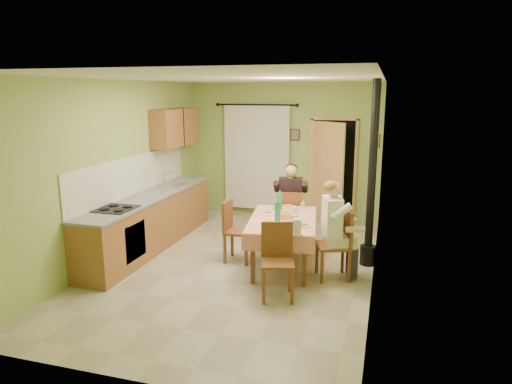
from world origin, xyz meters
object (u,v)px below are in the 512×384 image
(dining_table, at_px, (283,243))
(chair_far, at_px, (290,229))
(chair_right, at_px, (334,258))
(chair_left, at_px, (238,243))
(stove_flue, at_px, (371,200))
(man_far, at_px, (291,195))
(chair_near, at_px, (277,276))
(man_right, at_px, (334,219))

(dining_table, xyz_separation_m, chair_far, (-0.10, 1.03, -0.09))
(chair_right, distance_m, chair_left, 1.55)
(chair_far, distance_m, stove_flue, 1.64)
(chair_left, relative_size, man_far, 0.69)
(chair_far, relative_size, chair_near, 1.00)
(chair_right, distance_m, man_right, 0.59)
(chair_near, xyz_separation_m, stove_flue, (1.07, 1.53, 0.73))
(chair_far, xyz_separation_m, chair_near, (0.28, -2.10, 0.00))
(chair_right, height_order, man_far, man_far)
(chair_far, xyz_separation_m, man_right, (0.89, -1.25, 0.59))
(chair_near, height_order, man_far, man_far)
(chair_left, distance_m, man_far, 1.31)
(chair_far, height_order, chair_left, chair_far)
(man_right, bearing_deg, chair_right, -90.00)
(chair_right, relative_size, stove_flue, 0.36)
(man_far, distance_m, man_right, 1.54)
(man_right, xyz_separation_m, stove_flue, (0.46, 0.68, 0.15))
(stove_flue, bearing_deg, man_right, -124.05)
(chair_right, bearing_deg, chair_far, 16.43)
(man_far, height_order, man_right, same)
(chair_left, bearing_deg, dining_table, 85.37)
(chair_far, distance_m, chair_near, 2.12)
(chair_left, relative_size, stove_flue, 0.34)
(chair_right, height_order, chair_left, chair_right)
(chair_right, bearing_deg, man_far, 16.21)
(chair_left, bearing_deg, man_far, 147.73)
(chair_far, height_order, man_far, man_far)
(man_right, bearing_deg, chair_far, 15.90)
(dining_table, bearing_deg, man_far, 87.48)
(chair_near, distance_m, man_far, 2.21)
(dining_table, bearing_deg, chair_right, -23.01)
(chair_far, relative_size, man_far, 0.70)
(man_far, relative_size, man_right, 1.00)
(chair_left, bearing_deg, chair_far, 147.27)
(chair_near, bearing_deg, chair_right, -142.47)
(chair_right, relative_size, chair_left, 1.04)
(chair_near, distance_m, man_right, 1.20)
(chair_right, bearing_deg, stove_flue, -52.94)
(chair_far, height_order, chair_right, chair_right)
(chair_left, height_order, man_far, man_far)
(chair_near, xyz_separation_m, chair_right, (0.62, 0.85, 0.00))
(stove_flue, bearing_deg, dining_table, -159.53)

